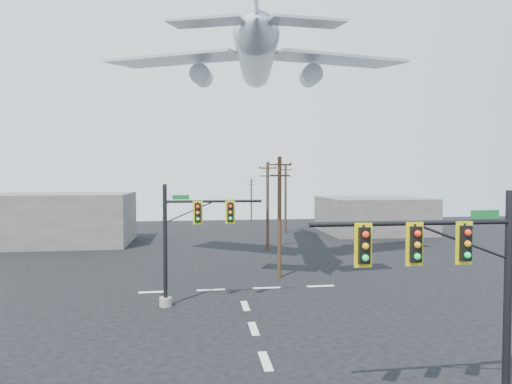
{
  "coord_description": "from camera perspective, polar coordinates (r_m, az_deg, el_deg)",
  "views": [
    {
      "loc": [
        -2.89,
        -18.12,
        8.09
      ],
      "look_at": [
        0.27,
        5.0,
        7.21
      ],
      "focal_mm": 30.0,
      "sensor_mm": 36.0,
      "label": 1
    }
  ],
  "objects": [
    {
      "name": "ground",
      "position": [
        20.06,
        1.27,
        -21.63
      ],
      "size": [
        120.0,
        120.0,
        0.0
      ],
      "primitive_type": "plane",
      "color": "black",
      "rests_on": "ground"
    },
    {
      "name": "lane_markings",
      "position": [
        24.98,
        -0.74,
        -16.71
      ],
      "size": [
        14.0,
        21.2,
        0.01
      ],
      "color": "silver",
      "rests_on": "ground"
    },
    {
      "name": "signal_mast_near",
      "position": [
        16.49,
        25.7,
        -11.34
      ],
      "size": [
        7.51,
        0.84,
        7.59
      ],
      "color": "gray",
      "rests_on": "ground"
    },
    {
      "name": "signal_mast_far",
      "position": [
        27.02,
        -9.32,
        -6.52
      ],
      "size": [
        6.41,
        0.83,
        7.59
      ],
      "color": "gray",
      "rests_on": "ground"
    },
    {
      "name": "utility_pole_a",
      "position": [
        33.89,
        3.14,
        -3.02
      ],
      "size": [
        1.91,
        0.53,
        9.62
      ],
      "rotation": [
        0.0,
        0.0,
        -0.21
      ],
      "color": "#42291C",
      "rests_on": "ground"
    },
    {
      "name": "utility_pole_b",
      "position": [
        46.67,
        1.56,
        -1.61
      ],
      "size": [
        1.94,
        0.32,
        9.59
      ],
      "rotation": [
        0.0,
        0.0,
        -0.05
      ],
      "color": "#42291C",
      "rests_on": "ground"
    },
    {
      "name": "utility_pole_c",
      "position": [
        60.93,
        3.96,
        -0.72
      ],
      "size": [
        1.92,
        0.71,
        9.61
      ],
      "rotation": [
        0.0,
        0.0,
        0.3
      ],
      "color": "#42291C",
      "rests_on": "ground"
    },
    {
      "name": "utility_pole_d",
      "position": [
        76.96,
        -0.63,
        -0.86
      ],
      "size": [
        1.58,
        0.41,
        7.68
      ],
      "rotation": [
        0.0,
        0.0,
        -0.2
      ],
      "color": "#42291C",
      "rests_on": "ground"
    },
    {
      "name": "power_lines",
      "position": [
        55.53,
        2.06,
        2.65
      ],
      "size": [
        7.74,
        43.12,
        0.93
      ],
      "color": "black"
    },
    {
      "name": "airliner",
      "position": [
        40.54,
        0.02,
        17.26
      ],
      "size": [
        27.31,
        28.98,
        7.53
      ],
      "rotation": [
        0.0,
        -0.1,
        1.44
      ],
      "color": "#B8BDC6"
    },
    {
      "name": "building_left",
      "position": [
        56.04,
        -25.56,
        -3.26
      ],
      "size": [
        18.0,
        10.0,
        6.0
      ],
      "primitive_type": "cube",
      "color": "slate",
      "rests_on": "ground"
    },
    {
      "name": "building_right",
      "position": [
        63.48,
        15.37,
        -2.96
      ],
      "size": [
        14.0,
        12.0,
        5.0
      ],
      "primitive_type": "cube",
      "color": "slate",
      "rests_on": "ground"
    }
  ]
}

